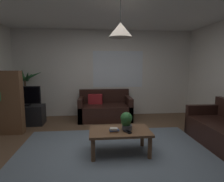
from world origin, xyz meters
The scene contains 18 objects.
floor centered at (0.00, 0.00, -0.01)m, with size 5.26×5.04×0.02m, color brown.
rug centered at (0.00, -0.20, 0.00)m, with size 3.42×2.77×0.01m, color slate.
wall_back centered at (0.00, 2.55, 1.27)m, with size 5.38×0.06×2.54m, color silver.
window_pane centered at (0.39, 2.52, 1.40)m, with size 1.49×0.01×1.07m, color white.
couch_under_window centered at (-0.04, 2.05, 0.28)m, with size 1.45×0.81×0.82m.
couch_right_side centered at (2.16, 0.16, 0.28)m, with size 0.81×1.38×0.82m.
coffee_table centered at (0.11, -0.01, 0.35)m, with size 1.04×0.60×0.41m.
book_on_table_0 centered at (-0.02, -0.09, 0.42)m, with size 0.13×0.09×0.02m, color #99663F.
book_on_table_1 centered at (0.00, -0.09, 0.44)m, with size 0.15×0.08×0.02m, color #2D4C8C.
book_on_table_2 centered at (-0.01, -0.10, 0.47)m, with size 0.13×0.08×0.03m, color beige.
remote_on_table_0 centered at (0.23, -0.11, 0.42)m, with size 0.05×0.16×0.02m, color black.
remote_on_table_1 centered at (0.21, -0.13, 0.42)m, with size 0.05×0.16×0.02m, color black.
potted_plant_on_table centered at (0.22, 0.00, 0.57)m, with size 0.21×0.21×0.31m.
tv_stand centered at (-2.08, 1.77, 0.25)m, with size 0.90×0.44×0.50m, color black.
tv centered at (-2.08, 1.75, 0.75)m, with size 0.79×0.16×0.50m.
potted_palm_corner centered at (-2.22, 2.25, 0.68)m, with size 1.00×0.90×1.47m.
bookshelf_corner centered at (-2.26, 1.14, 0.71)m, with size 0.70×0.31×1.40m.
pendant_lamp centered at (0.11, -0.01, 2.08)m, with size 0.39×0.39×0.58m.
Camera 1 is at (-0.32, -3.04, 1.52)m, focal length 29.75 mm.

